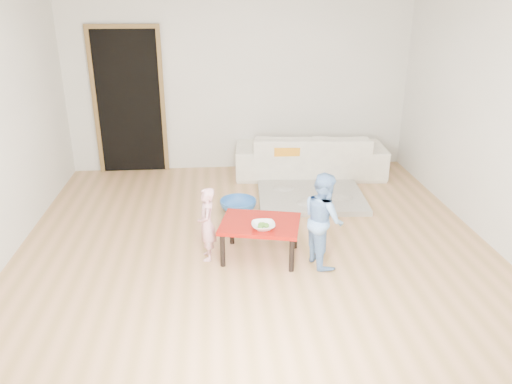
{
  "coord_description": "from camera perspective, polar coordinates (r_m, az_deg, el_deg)",
  "views": [
    {
      "loc": [
        -0.41,
        -4.82,
        2.52
      ],
      "look_at": [
        0.0,
        -0.2,
        0.65
      ],
      "focal_mm": 35.0,
      "sensor_mm": 36.0,
      "label": 1
    }
  ],
  "objects": [
    {
      "name": "floor",
      "position": [
        5.45,
        -0.19,
        -5.56
      ],
      "size": [
        5.0,
        5.0,
        0.01
      ],
      "primitive_type": "cube",
      "color": "#AA8149",
      "rests_on": "ground"
    },
    {
      "name": "back_wall",
      "position": [
        7.43,
        -1.9,
        12.49
      ],
      "size": [
        5.0,
        0.02,
        2.6
      ],
      "primitive_type": "cube",
      "color": "beige",
      "rests_on": "floor"
    },
    {
      "name": "right_wall",
      "position": [
        5.76,
        25.65,
        7.59
      ],
      "size": [
        0.02,
        5.0,
        2.6
      ],
      "primitive_type": "cube",
      "color": "beige",
      "rests_on": "floor"
    },
    {
      "name": "doorway",
      "position": [
        7.54,
        -14.27,
        9.85
      ],
      "size": [
        1.02,
        0.08,
        2.11
      ],
      "primitive_type": null,
      "color": "brown",
      "rests_on": "back_wall"
    },
    {
      "name": "sofa",
      "position": [
        7.35,
        6.17,
        4.36
      ],
      "size": [
        2.21,
        1.02,
        0.63
      ],
      "primitive_type": "imported",
      "rotation": [
        0.0,
        0.0,
        3.06
      ],
      "color": "beige",
      "rests_on": "floor"
    },
    {
      "name": "cushion",
      "position": [
        7.06,
        3.8,
        5.05
      ],
      "size": [
        0.47,
        0.42,
        0.12
      ],
      "primitive_type": "cube",
      "rotation": [
        0.0,
        0.0,
        -0.03
      ],
      "color": "orange",
      "rests_on": "sofa"
    },
    {
      "name": "red_table",
      "position": [
        5.05,
        0.48,
        -5.45
      ],
      "size": [
        0.89,
        0.74,
        0.39
      ],
      "primitive_type": null,
      "rotation": [
        0.0,
        0.0,
        -0.23
      ],
      "color": "#910E07",
      "rests_on": "floor"
    },
    {
      "name": "bowl",
      "position": [
        4.83,
        0.84,
        -3.89
      ],
      "size": [
        0.23,
        0.23,
        0.06
      ],
      "primitive_type": "imported",
      "color": "white",
      "rests_on": "red_table"
    },
    {
      "name": "broccoli",
      "position": [
        4.83,
        0.84,
        -3.89
      ],
      "size": [
        0.12,
        0.12,
        0.06
      ],
      "primitive_type": null,
      "color": "#2D5919",
      "rests_on": "red_table"
    },
    {
      "name": "child_pink",
      "position": [
        4.97,
        -5.64,
        -3.68
      ],
      "size": [
        0.19,
        0.28,
        0.76
      ],
      "primitive_type": "imported",
      "rotation": [
        0.0,
        0.0,
        -1.53
      ],
      "color": "#DA636F",
      "rests_on": "floor"
    },
    {
      "name": "child_blue",
      "position": [
        4.87,
        7.71,
        -3.09
      ],
      "size": [
        0.45,
        0.53,
        0.94
      ],
      "primitive_type": "imported",
      "rotation": [
        0.0,
        0.0,
        1.8
      ],
      "color": "#587CCD",
      "rests_on": "floor"
    },
    {
      "name": "basin",
      "position": [
        6.15,
        -2.04,
        -1.54
      ],
      "size": [
        0.45,
        0.45,
        0.14
      ],
      "primitive_type": "imported",
      "color": "#2F69B4",
      "rests_on": "floor"
    },
    {
      "name": "blanket",
      "position": [
        6.54,
        6.29,
        -0.54
      ],
      "size": [
        1.42,
        1.21,
        0.07
      ],
      "primitive_type": null,
      "rotation": [
        0.0,
        0.0,
        -0.07
      ],
      "color": "#B9B1A3",
      "rests_on": "floor"
    }
  ]
}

